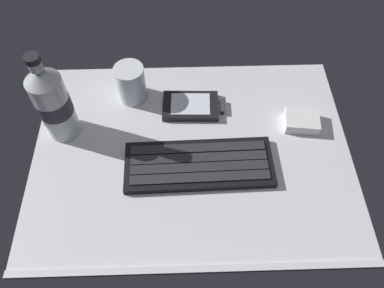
% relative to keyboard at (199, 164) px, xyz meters
% --- Properties ---
extents(ground_plane, '(0.64, 0.48, 0.03)m').
position_rel_keyboard_xyz_m(ground_plane, '(-0.01, 0.03, -0.02)').
color(ground_plane, silver).
extents(keyboard, '(0.29, 0.12, 0.02)m').
position_rel_keyboard_xyz_m(keyboard, '(0.00, 0.00, 0.00)').
color(keyboard, black).
rests_on(keyboard, ground_plane).
extents(handheld_device, '(0.13, 0.08, 0.02)m').
position_rel_keyboard_xyz_m(handheld_device, '(-0.01, 0.15, -0.00)').
color(handheld_device, black).
rests_on(handheld_device, ground_plane).
extents(juice_cup, '(0.06, 0.06, 0.09)m').
position_rel_keyboard_xyz_m(juice_cup, '(-0.14, 0.19, 0.03)').
color(juice_cup, silver).
rests_on(juice_cup, ground_plane).
extents(water_bottle, '(0.07, 0.07, 0.21)m').
position_rel_keyboard_xyz_m(water_bottle, '(-0.28, 0.10, 0.08)').
color(water_bottle, silver).
rests_on(water_bottle, ground_plane).
extents(charger_block, '(0.08, 0.06, 0.02)m').
position_rel_keyboard_xyz_m(charger_block, '(0.22, 0.10, 0.00)').
color(charger_block, white).
rests_on(charger_block, ground_plane).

